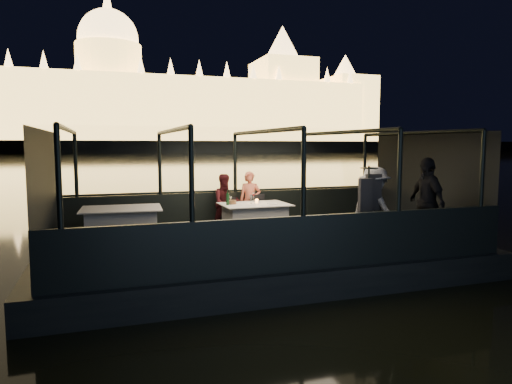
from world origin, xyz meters
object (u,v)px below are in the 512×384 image
object	(u,v)px
person_woman_coral	(250,199)
passenger_stripe	(374,206)
coat_stand	(368,206)
chair_port_left	(230,214)
wine_bottle	(228,198)
dining_table_central	(255,221)
chair_port_right	(260,214)
passenger_dark	(426,204)
dining_table_aft	(122,229)
person_man_maroon	(226,200)

from	to	relation	value
person_woman_coral	passenger_stripe	world-z (taller)	passenger_stripe
coat_stand	passenger_stripe	world-z (taller)	coat_stand
chair_port_left	wine_bottle	size ratio (longest dim) A/B	2.53
dining_table_central	chair_port_right	world-z (taller)	chair_port_right
dining_table_central	passenger_dark	distance (m)	3.55
coat_stand	person_woman_coral	size ratio (longest dim) A/B	1.17
dining_table_aft	chair_port_right	bearing A→B (deg)	11.38
coat_stand	passenger_stripe	size ratio (longest dim) A/B	1.02
person_woman_coral	dining_table_aft	bearing A→B (deg)	-141.67
person_woman_coral	passenger_dark	xyz separation A→B (m)	(2.84, -2.72, 0.10)
dining_table_aft	passenger_dark	bearing A→B (deg)	-16.50
person_woman_coral	passenger_stripe	distance (m)	3.13
chair_port_left	passenger_dark	xyz separation A→B (m)	(3.37, -2.60, 0.40)
chair_port_right	wine_bottle	distance (m)	1.15
coat_stand	person_man_maroon	world-z (taller)	coat_stand
chair_port_left	passenger_stripe	distance (m)	3.37
coat_stand	wine_bottle	distance (m)	2.94
chair_port_right	coat_stand	xyz separation A→B (m)	(1.29, -2.49, 0.45)
person_man_maroon	passenger_stripe	bearing A→B (deg)	-57.12
passenger_stripe	wine_bottle	distance (m)	3.02
dining_table_aft	person_man_maroon	world-z (taller)	person_man_maroon
person_woman_coral	person_man_maroon	world-z (taller)	person_woman_coral
passenger_dark	person_man_maroon	bearing A→B (deg)	-124.59
dining_table_aft	person_man_maroon	distance (m)	2.63
chair_port_left	coat_stand	bearing A→B (deg)	-37.44
dining_table_aft	coat_stand	world-z (taller)	coat_stand
chair_port_left	passenger_stripe	xyz separation A→B (m)	(2.23, -2.50, 0.40)
dining_table_central	coat_stand	xyz separation A→B (m)	(1.60, -1.93, 0.51)
person_woman_coral	person_man_maroon	size ratio (longest dim) A/B	1.04
dining_table_central	chair_port_left	bearing A→B (deg)	112.63
chair_port_left	coat_stand	world-z (taller)	coat_stand
dining_table_aft	person_man_maroon	xyz separation A→B (m)	(2.38, 1.05, 0.36)
wine_bottle	dining_table_central	bearing A→B (deg)	-1.32
chair_port_right	person_man_maroon	size ratio (longest dim) A/B	0.64
coat_stand	person_woman_coral	xyz separation A→B (m)	(-1.41, 2.86, -0.15)
person_woman_coral	passenger_stripe	size ratio (longest dim) A/B	0.87
coat_stand	passenger_stripe	bearing A→B (deg)	39.49
chair_port_left	passenger_dark	bearing A→B (deg)	-20.31
chair_port_left	passenger_dark	distance (m)	4.27
dining_table_aft	wine_bottle	distance (m)	2.24
chair_port_right	wine_bottle	world-z (taller)	wine_bottle
person_woman_coral	passenger_dark	distance (m)	3.93
dining_table_aft	passenger_dark	world-z (taller)	passenger_dark
person_man_maroon	passenger_stripe	distance (m)	3.52
chair_port_left	wine_bottle	world-z (taller)	wine_bottle
wine_bottle	chair_port_left	bearing A→B (deg)	71.61
dining_table_aft	coat_stand	distance (m)	4.78
coat_stand	passenger_dark	xyz separation A→B (m)	(1.43, 0.14, -0.05)
chair_port_right	coat_stand	bearing A→B (deg)	-85.00
person_woman_coral	wine_bottle	distance (m)	1.22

